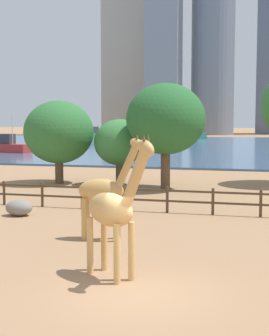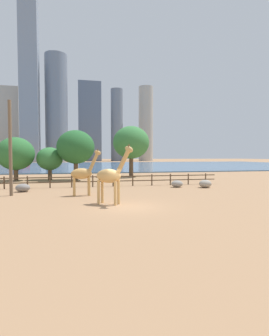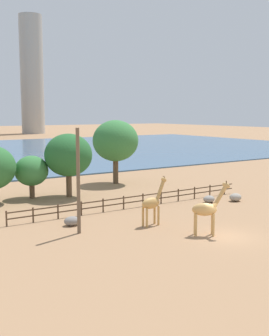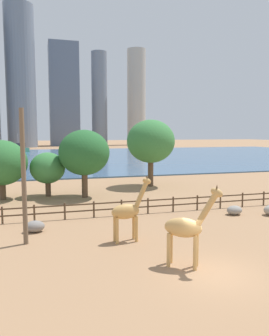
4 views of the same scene
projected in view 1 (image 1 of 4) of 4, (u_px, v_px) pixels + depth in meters
ground_plane at (255, 146)px, 90.51m from camera, size 400.00×400.00×0.00m
harbor_water at (254, 146)px, 87.62m from camera, size 180.00×86.00×0.20m
giraffe_tall at (105, 191)px, 19.70m from camera, size 2.67×0.85×4.07m
giraffe_companion at (114, 210)px, 14.85m from camera, size 2.67×2.09×4.24m
boulder_near_fence at (19, 208)px, 24.75m from camera, size 1.32×1.03×0.77m
enclosure_fence at (196, 199)px, 25.18m from camera, size 26.12×0.14×1.30m
tree_left_large at (166, 119)px, 33.79m from camera, size 5.22×5.22×7.02m
tree_right_tall at (120, 143)px, 36.45m from camera, size 3.64×3.64×4.66m
tree_left_small at (59, 132)px, 37.03m from camera, size 5.03×5.03×5.99m
boat_ferry at (193, 134)px, 117.98m from camera, size 6.84×6.45×6.23m
boat_sailboat at (92, 135)px, 120.61m from camera, size 3.65×6.68×2.78m
boat_tug at (10, 146)px, 69.70m from camera, size 5.96×3.08×5.11m
boat_barge at (126, 137)px, 95.12m from camera, size 8.09×8.68×3.85m
skyline_block_right at (213, 30)px, 156.68m from camera, size 13.16×13.16×63.73m
skyline_tower_short at (129, 67)px, 176.41m from camera, size 15.50×13.54×45.22m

